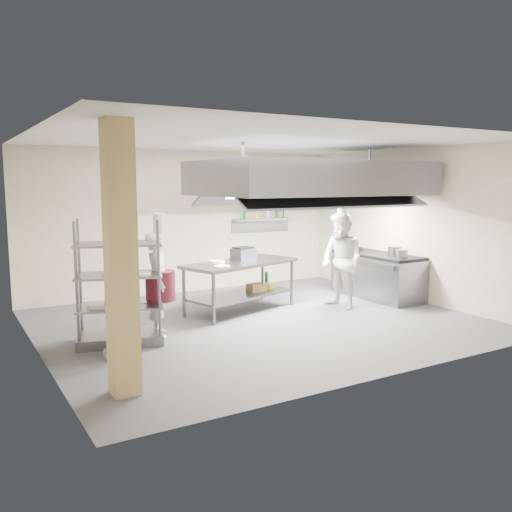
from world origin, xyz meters
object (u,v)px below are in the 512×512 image
chef_head (158,284)px  chef_plating (116,300)px  chef_line (342,261)px  pass_rack (119,282)px  island (240,286)px  stockpot (395,251)px  griddle (243,254)px  cooking_range (377,277)px

chef_head → chef_plating: size_ratio=1.02×
chef_head → chef_line: bearing=-73.2°
chef_line → pass_rack: bearing=-92.8°
island → pass_rack: 2.67m
chef_plating → stockpot: (5.72, 0.66, 0.21)m
chef_line → chef_plating: 4.48m
pass_rack → chef_line: bearing=18.2°
chef_plating → pass_rack: bearing=169.4°
chef_plating → griddle: (2.92, 1.75, 0.22)m
island → cooking_range: 3.00m
island → stockpot: stockpot is taller
pass_rack → stockpot: bearing=17.4°
chef_head → pass_rack: bearing=114.0°
cooking_range → stockpot: 0.72m
cooking_range → chef_plating: chef_plating is taller
cooking_range → griddle: (-2.76, 0.65, 0.59)m
griddle → stockpot: griddle is taller
chef_line → stockpot: bearing=83.9°
chef_line → stockpot: 1.30m
chef_line → stockpot: size_ratio=6.62×
pass_rack → griddle: pass_rack is taller
chef_head → island: bearing=-50.6°
cooking_range → chef_head: bearing=-175.1°
pass_rack → griddle: bearing=39.8°
chef_head → chef_plating: chef_head is taller
cooking_range → griddle: 2.89m
pass_rack → griddle: (2.70, 1.15, 0.10)m
island → griddle: griddle is taller
island → chef_line: (1.72, -0.76, 0.43)m
griddle → pass_rack: bearing=-169.8°
island → chef_head: chef_head is taller
pass_rack → chef_head: pass_rack is taller
chef_head → stockpot: 4.88m
cooking_range → stockpot: (0.04, -0.43, 0.57)m
chef_plating → griddle: 3.41m
cooking_range → chef_line: bearing=-162.8°
island → stockpot: 3.17m
pass_rack → chef_head: 0.64m
chef_head → griddle: bearing=-46.4°
island → pass_rack: bearing=-177.4°
cooking_range → chef_head: size_ratio=1.24×
chef_line → chef_plating: (-4.42, -0.70, -0.10)m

